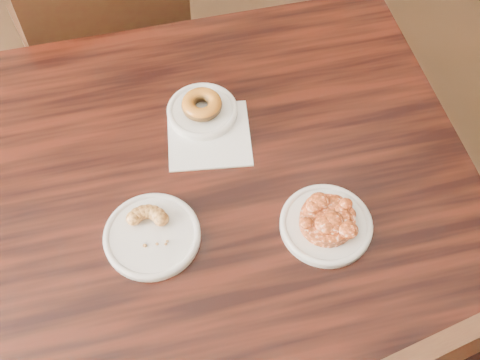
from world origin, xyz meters
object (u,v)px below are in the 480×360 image
object	(u,v)px
glazed_donut	(202,105)
apple_fritter	(327,219)
chair_far	(99,30)
cafe_table	(228,278)
cruller_fragment	(151,231)

from	to	relation	value
glazed_donut	apple_fritter	xyz separation A→B (m)	(0.14, -0.33, -0.00)
chair_far	cafe_table	bearing A→B (deg)	88.92
chair_far	glazed_donut	xyz separation A→B (m)	(0.15, -0.65, 0.33)
cruller_fragment	glazed_donut	bearing A→B (deg)	55.83
chair_far	apple_fritter	distance (m)	1.08
chair_far	glazed_donut	bearing A→B (deg)	93.28
apple_fritter	cafe_table	bearing A→B (deg)	143.80
cafe_table	apple_fritter	distance (m)	0.45
cafe_table	apple_fritter	bearing A→B (deg)	-31.26
glazed_donut	apple_fritter	distance (m)	0.36
apple_fritter	cruller_fragment	world-z (taller)	apple_fritter
cafe_table	chair_far	bearing A→B (deg)	103.75
cafe_table	cruller_fragment	size ratio (longest dim) A/B	10.27
apple_fritter	chair_far	bearing A→B (deg)	106.68
cafe_table	chair_far	xyz separation A→B (m)	(-0.13, 0.86, 0.08)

